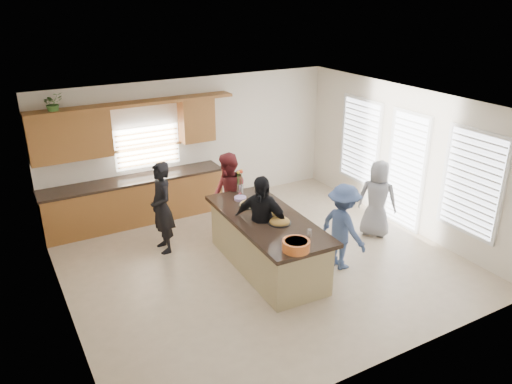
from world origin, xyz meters
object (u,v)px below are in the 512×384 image
woman_right_back (343,227)px  woman_right_front (377,199)px  island (267,244)px  salad_bowl (296,245)px  woman_left_front (261,225)px  woman_left_mid (229,196)px  woman_left_back (162,208)px

woman_right_back → woman_right_front: (1.33, 0.64, -0.00)m
island → woman_right_back: size_ratio=1.80×
salad_bowl → woman_right_back: bearing=23.1°
island → woman_right_front: bearing=2.8°
salad_bowl → woman_right_front: (2.67, 1.21, -0.28)m
island → woman_left_front: 0.43m
woman_left_mid → woman_right_back: (1.17, -2.00, -0.07)m
salad_bowl → woman_right_front: size_ratio=0.27×
woman_left_mid → woman_right_front: woman_left_mid is taller
island → woman_left_mid: size_ratio=1.64×
woman_left_front → woman_right_front: (2.61, 0.06, -0.10)m
woman_left_back → woman_left_mid: size_ratio=1.02×
woman_left_front → woman_right_back: size_ratio=1.13×
woman_right_back → island: bearing=57.1°
woman_right_front → woman_left_back: bearing=32.3°
island → woman_left_back: bearing=134.3°
woman_left_back → woman_right_front: size_ratio=1.12×
island → woman_left_mid: woman_left_mid is taller
woman_left_mid → woman_right_front: 2.85m
woman_right_back → woman_left_back: bearing=45.1°
salad_bowl → woman_right_front: 2.95m
woman_left_front → woman_right_back: (1.28, -0.57, -0.10)m
woman_right_front → woman_left_mid: bearing=24.4°
island → woman_left_front: woman_left_front is taller
island → salad_bowl: (-0.20, -1.17, 0.58)m
island → salad_bowl: size_ratio=6.65×
woman_left_back → woman_left_front: size_ratio=0.99×
woman_left_back → woman_right_back: woman_left_back is taller
island → woman_right_back: bearing=-25.8°
woman_left_front → island: bearing=65.0°
island → woman_right_front: (2.47, 0.03, 0.31)m
woman_left_front → woman_right_front: size_ratio=1.13×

